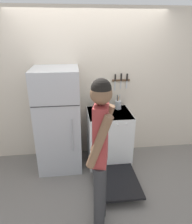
{
  "coord_description": "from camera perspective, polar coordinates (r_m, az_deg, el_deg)",
  "views": [
    {
      "loc": [
        -0.27,
        -3.33,
        2.19
      ],
      "look_at": [
        0.06,
        -0.48,
        1.01
      ],
      "focal_mm": 32.0,
      "sensor_mm": 36.0,
      "label": 1
    }
  ],
  "objects": [
    {
      "name": "ground_plane",
      "position": [
        3.99,
        -1.7,
        -10.96
      ],
      "size": [
        14.0,
        14.0,
        0.0
      ],
      "primitive_type": "plane",
      "color": "slate"
    },
    {
      "name": "wall_back",
      "position": [
        3.49,
        -1.99,
        7.1
      ],
      "size": [
        10.0,
        0.06,
        2.55
      ],
      "color": "beige",
      "rests_on": "ground_plane"
    },
    {
      "name": "refrigerator",
      "position": [
        3.29,
        -10.64,
        -2.33
      ],
      "size": [
        0.69,
        0.71,
        1.68
      ],
      "color": "#B7BABF",
      "rests_on": "ground_plane"
    },
    {
      "name": "stove_range",
      "position": [
        3.47,
        3.72,
        -7.55
      ],
      "size": [
        0.71,
        1.41,
        0.93
      ],
      "color": "white",
      "rests_on": "ground_plane"
    },
    {
      "name": "dutch_oven_pot",
      "position": [
        3.13,
        1.37,
        -0.14
      ],
      "size": [
        0.27,
        0.23,
        0.15
      ],
      "color": "#237A42",
      "rests_on": "stove_range"
    },
    {
      "name": "tea_kettle",
      "position": [
        3.38,
        0.98,
        1.63
      ],
      "size": [
        0.19,
        0.15,
        0.21
      ],
      "color": "silver",
      "rests_on": "stove_range"
    },
    {
      "name": "utensil_jar",
      "position": [
        3.43,
        6.35,
        2.07
      ],
      "size": [
        0.1,
        0.1,
        0.27
      ],
      "color": "#B7BABF",
      "rests_on": "stove_range"
    },
    {
      "name": "person",
      "position": [
        2.12,
        1.31,
        -11.07
      ],
      "size": [
        0.34,
        0.41,
        1.79
      ],
      "rotation": [
        0.0,
        0.0,
        1.32
      ],
      "color": "#2D2D30",
      "rests_on": "ground_plane"
    },
    {
      "name": "wall_knife_strip",
      "position": [
        3.5,
        7.17,
        9.15
      ],
      "size": [
        0.31,
        0.03,
        0.3
      ],
      "color": "brown"
    }
  ]
}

